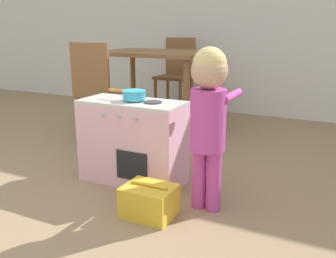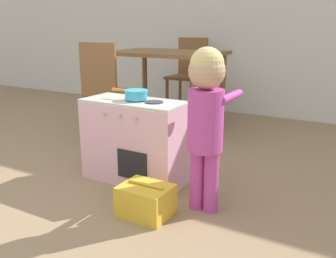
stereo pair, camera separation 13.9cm
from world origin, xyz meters
name	(u,v)px [view 1 (the left image)]	position (x,y,z in m)	size (l,w,h in m)	color
play_kitchen	(133,142)	(0.25, 0.99, 0.27)	(0.68, 0.32, 0.55)	#EAB2C6
toy_pot	(134,94)	(0.26, 0.99, 0.59)	(0.26, 0.15, 0.06)	#38B2D6
child_figure	(209,107)	(0.83, 0.83, 0.58)	(0.22, 0.36, 0.90)	#BC429E
toy_basket	(149,201)	(0.58, 0.61, 0.09)	(0.27, 0.22, 0.19)	gold
dining_table	(156,63)	(-0.25, 2.23, 0.66)	(1.06, 0.77, 0.77)	brown
dining_chair_near	(99,91)	(-0.43, 1.55, 0.47)	(0.37, 0.37, 0.88)	brown
dining_chair_far	(176,74)	(-0.35, 2.92, 0.47)	(0.37, 0.37, 0.88)	brown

